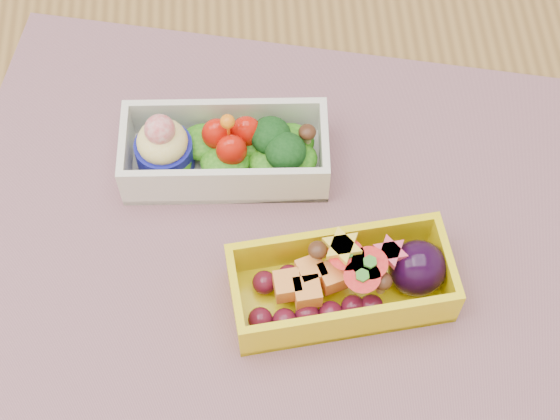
{
  "coord_description": "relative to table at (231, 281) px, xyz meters",
  "views": [
    {
      "loc": [
        0.02,
        -0.33,
        1.36
      ],
      "look_at": [
        0.04,
        -0.01,
        0.79
      ],
      "focal_mm": 55.88,
      "sensor_mm": 36.0,
      "label": 1
    }
  ],
  "objects": [
    {
      "name": "bento_yellow",
      "position": [
        0.09,
        -0.07,
        0.13
      ],
      "size": [
        0.17,
        0.09,
        0.05
      ],
      "rotation": [
        0.0,
        0.0,
        0.11
      ],
      "color": "yellow",
      "rests_on": "placemat"
    },
    {
      "name": "table",
      "position": [
        0.0,
        0.0,
        0.0
      ],
      "size": [
        1.2,
        0.8,
        0.75
      ],
      "color": "brown",
      "rests_on": "ground"
    },
    {
      "name": "placemat",
      "position": [
        0.04,
        -0.01,
        0.1
      ],
      "size": [
        0.59,
        0.5,
        0.0
      ],
      "primitive_type": "cube",
      "rotation": [
        0.0,
        0.0,
        -0.22
      ],
      "color": "#8D6168",
      "rests_on": "table"
    },
    {
      "name": "bento_white",
      "position": [
        0.0,
        0.06,
        0.12
      ],
      "size": [
        0.17,
        0.08,
        0.07
      ],
      "rotation": [
        0.0,
        0.0,
        -0.04
      ],
      "color": "silver",
      "rests_on": "placemat"
    }
  ]
}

